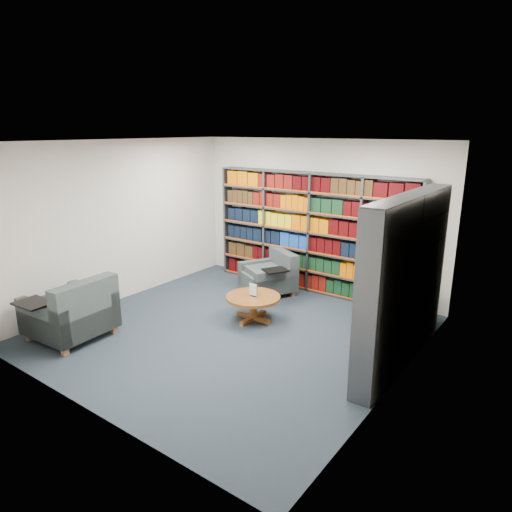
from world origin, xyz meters
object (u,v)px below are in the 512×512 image
Objects in this scene: chair_green_right at (390,299)px; chair_teal_left at (272,276)px; chair_teal_front at (74,314)px; coffee_table at (253,301)px.

chair_teal_left is at bearing -177.32° from chair_green_right.
chair_teal_left is 3.52m from chair_teal_front.
chair_green_right is 1.46× the size of coffee_table.
chair_teal_front is 1.43× the size of coffee_table.
coffee_table is (1.70, 2.07, -0.05)m from chair_teal_front.
chair_teal_front is at bearing -129.49° from coffee_table.
chair_green_right is at bearing 37.70° from coffee_table.
chair_green_right is 4.84m from chair_teal_front.
chair_green_right is (2.23, 0.10, 0.02)m from chair_teal_left.
chair_teal_front reaches higher than chair_teal_left.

